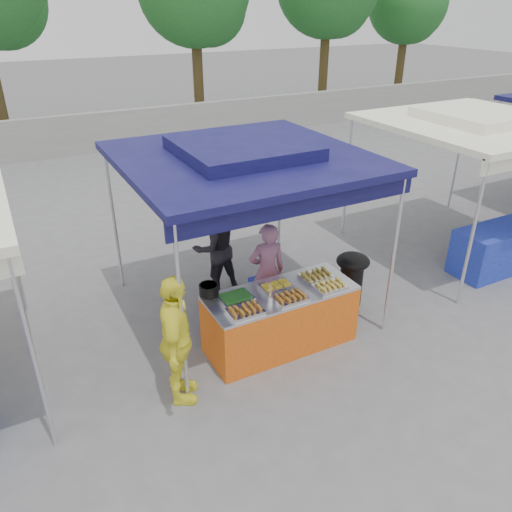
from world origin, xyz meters
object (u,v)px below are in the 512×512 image
cooking_pot (209,290)px  wok_burner (352,274)px  helper_man (215,247)px  customer_person (177,342)px  vendor_woman (267,272)px  vendor_table (280,318)px

cooking_pot → wok_burner: cooking_pot is taller
helper_man → customer_person: (-1.39, -2.09, 0.05)m
wok_burner → vendor_woman: bearing=178.5°
vendor_woman → customer_person: size_ratio=0.91×
vendor_table → vendor_woman: vendor_woman is taller
vendor_table → helper_man: size_ratio=1.30×
wok_burner → vendor_woman: (-1.31, 0.31, 0.24)m
vendor_woman → helper_man: 1.10m
vendor_table → cooking_pot: bearing=157.2°
vendor_table → vendor_woman: bearing=75.4°
wok_burner → cooking_pot: bearing=-167.4°
vendor_woman → helper_man: size_ratio=0.97×
helper_man → customer_person: size_ratio=0.93×
helper_man → customer_person: customer_person is taller
vendor_table → wok_burner: wok_burner is taller
cooking_pot → helper_man: (0.69, 1.39, -0.16)m
vendor_table → helper_man: (-0.18, 1.75, 0.34)m
cooking_pot → helper_man: helper_man is taller
vendor_table → helper_man: helper_man is taller
vendor_table → wok_burner: 1.55m
vendor_woman → helper_man: bearing=-60.8°
wok_burner → vendor_woman: vendor_woman is taller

